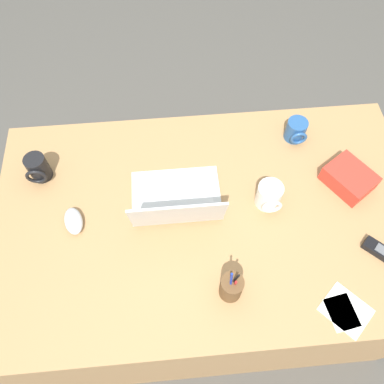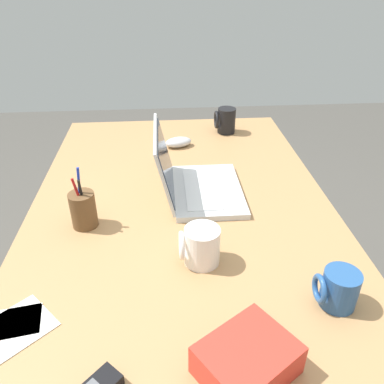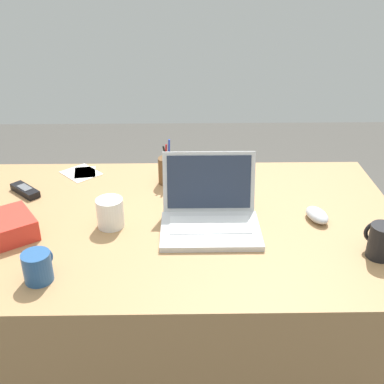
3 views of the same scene
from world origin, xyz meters
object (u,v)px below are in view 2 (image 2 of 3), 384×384
Objects in this scene: coffee_mug_white at (338,289)px; coffee_mug_tall at (201,246)px; computer_mouse at (178,142)px; pen_holder at (83,209)px; coffee_mug_spare at (225,120)px; laptop at (194,181)px; snack_bag at (247,360)px.

coffee_mug_tall reaches higher than coffee_mug_white.
pen_holder is at bearing 135.34° from computer_mouse.
coffee_mug_white is at bearing -174.40° from coffee_mug_spare.
laptop is 1.92× the size of snack_bag.
snack_bag is (-0.48, -0.36, -0.02)m from pen_holder.
pen_holder reaches higher than computer_mouse.
snack_bag reaches higher than computer_mouse.
pen_holder reaches higher than snack_bag.
laptop is 0.32m from coffee_mug_tall.
laptop reaches higher than pen_holder.
coffee_mug_white reaches higher than computer_mouse.
coffee_mug_tall is at bearing -119.79° from pen_holder.
coffee_mug_tall is 0.82m from coffee_mug_spare.
laptop is 0.54m from coffee_mug_white.
computer_mouse is at bearing 5.20° from laptop.
coffee_mug_spare is 0.64× the size of snack_bag.
coffee_mug_spare reaches higher than snack_bag.
coffee_mug_white is at bearing -175.36° from computer_mouse.
laptop is at bearing 170.10° from computer_mouse.
computer_mouse is (0.35, 0.03, -0.02)m from laptop.
laptop is 2.98× the size of computer_mouse.
coffee_mug_tall reaches higher than computer_mouse.
coffee_mug_tall is (-0.32, 0.01, 0.00)m from laptop.
snack_bag is (-0.30, -0.05, -0.01)m from coffee_mug_tall.
snack_bag is (-0.97, -0.08, 0.01)m from computer_mouse.
coffee_mug_white is 0.32m from coffee_mug_tall.
coffee_mug_tall is (-0.67, -0.02, 0.03)m from computer_mouse.
snack_bag is at bearing 173.36° from coffee_mug_spare.
coffee_mug_tall reaches higher than snack_bag.
laptop is 0.51m from coffee_mug_spare.
snack_bag is (-1.10, 0.13, -0.02)m from coffee_mug_spare.
laptop is 0.35m from pen_holder.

